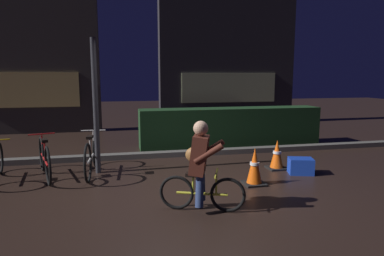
# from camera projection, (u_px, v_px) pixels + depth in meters

# --- Properties ---
(ground_plane) EXTENTS (40.00, 40.00, 0.00)m
(ground_plane) POSITION_uv_depth(u_px,v_px,m) (188.00, 187.00, 5.64)
(ground_plane) COLOR black
(sidewalk_curb) EXTENTS (12.00, 0.24, 0.12)m
(sidewalk_curb) POSITION_uv_depth(u_px,v_px,m) (169.00, 154.00, 7.75)
(sidewalk_curb) COLOR #56544F
(sidewalk_curb) RESTS_ON ground
(hedge_row) EXTENTS (4.80, 0.70, 1.00)m
(hedge_row) POSITION_uv_depth(u_px,v_px,m) (231.00, 127.00, 8.93)
(hedge_row) COLOR #19381C
(hedge_row) RESTS_ON ground
(storefront_left) EXTENTS (4.31, 0.54, 4.50)m
(storefront_left) POSITION_uv_depth(u_px,v_px,m) (29.00, 63.00, 10.76)
(storefront_left) COLOR #383330
(storefront_left) RESTS_ON ground
(storefront_right) EXTENTS (5.25, 0.54, 5.04)m
(storefront_right) POSITION_uv_depth(u_px,v_px,m) (228.00, 58.00, 12.84)
(storefront_right) COLOR #262328
(storefront_right) RESTS_ON ground
(street_post) EXTENTS (0.10, 0.10, 2.53)m
(street_post) POSITION_uv_depth(u_px,v_px,m) (96.00, 107.00, 6.28)
(street_post) COLOR #2D2D33
(street_post) RESTS_ON ground
(parked_bike_left_mid) EXTENTS (0.57, 1.63, 0.78)m
(parked_bike_left_mid) POSITION_uv_depth(u_px,v_px,m) (45.00, 159.00, 6.11)
(parked_bike_left_mid) COLOR black
(parked_bike_left_mid) RESTS_ON ground
(parked_bike_center_left) EXTENTS (0.46, 1.74, 0.80)m
(parked_bike_center_left) POSITION_uv_depth(u_px,v_px,m) (92.00, 155.00, 6.33)
(parked_bike_center_left) COLOR black
(parked_bike_center_left) RESTS_ON ground
(traffic_cone_near) EXTENTS (0.36, 0.36, 0.64)m
(traffic_cone_near) POSITION_uv_depth(u_px,v_px,m) (255.00, 167.00, 5.73)
(traffic_cone_near) COLOR black
(traffic_cone_near) RESTS_ON ground
(traffic_cone_far) EXTENTS (0.36, 0.36, 0.59)m
(traffic_cone_far) POSITION_uv_depth(u_px,v_px,m) (277.00, 155.00, 6.71)
(traffic_cone_far) COLOR black
(traffic_cone_far) RESTS_ON ground
(blue_crate) EXTENTS (0.51, 0.43, 0.30)m
(blue_crate) POSITION_uv_depth(u_px,v_px,m) (301.00, 166.00, 6.38)
(blue_crate) COLOR #193DB7
(blue_crate) RESTS_ON ground
(cyclist) EXTENTS (1.13, 0.64, 1.25)m
(cyclist) POSITION_uv_depth(u_px,v_px,m) (200.00, 166.00, 4.58)
(cyclist) COLOR black
(cyclist) RESTS_ON ground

